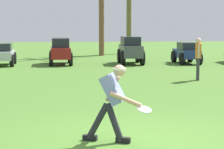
# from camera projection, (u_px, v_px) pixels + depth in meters

# --- Properties ---
(ground_plane) EXTENTS (80.00, 80.00, 0.00)m
(ground_plane) POSITION_uv_depth(u_px,v_px,m) (135.00, 141.00, 7.90)
(ground_plane) COLOR #48762A
(frisbee_thrower) EXTENTS (1.02, 0.70, 1.40)m
(frisbee_thrower) POSITION_uv_depth(u_px,v_px,m) (112.00, 99.00, 7.73)
(frisbee_thrower) COLOR #23232D
(frisbee_thrower) RESTS_ON ground_plane
(frisbee_in_flight) EXTENTS (0.34, 0.34, 0.10)m
(frisbee_in_flight) POSITION_uv_depth(u_px,v_px,m) (144.00, 109.00, 7.39)
(frisbee_in_flight) COLOR white
(teammate_near_sideline) EXTENTS (0.27, 0.50, 1.56)m
(teammate_near_sideline) POSITION_uv_depth(u_px,v_px,m) (198.00, 55.00, 16.06)
(teammate_near_sideline) COLOR #33333D
(teammate_near_sideline) RESTS_ON ground_plane
(parked_car_slot_c) EXTENTS (1.17, 2.24, 1.10)m
(parked_car_slot_c) POSITION_uv_depth(u_px,v_px,m) (4.00, 54.00, 21.67)
(parked_car_slot_c) COLOR #B7BABF
(parked_car_slot_c) RESTS_ON ground_plane
(parked_car_slot_d) EXTENTS (1.21, 2.43, 1.34)m
(parked_car_slot_d) POSITION_uv_depth(u_px,v_px,m) (61.00, 50.00, 22.19)
(parked_car_slot_d) COLOR maroon
(parked_car_slot_d) RESTS_ON ground_plane
(parked_car_slot_e) EXTENTS (1.17, 2.36, 1.40)m
(parked_car_slot_e) POSITION_uv_depth(u_px,v_px,m) (131.00, 49.00, 22.47)
(parked_car_slot_e) COLOR #474C51
(parked_car_slot_e) RESTS_ON ground_plane
(parked_car_slot_f) EXTENTS (1.15, 2.23, 1.10)m
(parked_car_slot_f) POSITION_uv_depth(u_px,v_px,m) (186.00, 53.00, 22.66)
(parked_car_slot_f) COLOR navy
(parked_car_slot_f) RESTS_ON ground_plane
(palm_tree_left_of_centre) EXTENTS (3.46, 3.16, 5.64)m
(palm_tree_left_of_centre) POSITION_uv_depth(u_px,v_px,m) (101.00, 2.00, 27.67)
(palm_tree_left_of_centre) COLOR brown
(palm_tree_left_of_centre) RESTS_ON ground_plane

